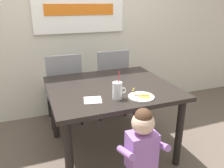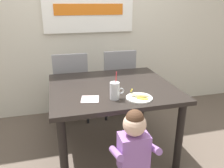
{
  "view_description": "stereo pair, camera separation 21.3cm",
  "coord_description": "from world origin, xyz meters",
  "px_view_note": "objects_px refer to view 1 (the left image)",
  "views": [
    {
      "loc": [
        -0.74,
        -1.98,
        1.54
      ],
      "look_at": [
        -0.03,
        -0.11,
        0.81
      ],
      "focal_mm": 36.16,
      "sensor_mm": 36.0,
      "label": 1
    },
    {
      "loc": [
        -0.53,
        -2.05,
        1.54
      ],
      "look_at": [
        -0.03,
        -0.11,
        0.81
      ],
      "focal_mm": 36.16,
      "sensor_mm": 36.0,
      "label": 2
    }
  ],
  "objects_px": {
    "dining_table": "(111,95)",
    "dining_chair_left": "(64,86)",
    "toddler_standing": "(142,146)",
    "paper_napkin": "(93,100)",
    "peeled_banana": "(142,94)",
    "dining_chair_right": "(110,79)",
    "snack_plate": "(141,97)",
    "milk_cup": "(117,91)"
  },
  "relations": [
    {
      "from": "peeled_banana",
      "to": "paper_napkin",
      "type": "height_order",
      "value": "peeled_banana"
    },
    {
      "from": "peeled_banana",
      "to": "paper_napkin",
      "type": "relative_size",
      "value": 1.11
    },
    {
      "from": "dining_chair_left",
      "to": "snack_plate",
      "type": "relative_size",
      "value": 4.17
    },
    {
      "from": "toddler_standing",
      "to": "paper_napkin",
      "type": "bearing_deg",
      "value": 118.15
    },
    {
      "from": "snack_plate",
      "to": "milk_cup",
      "type": "bearing_deg",
      "value": 166.31
    },
    {
      "from": "toddler_standing",
      "to": "snack_plate",
      "type": "bearing_deg",
      "value": 64.47
    },
    {
      "from": "dining_chair_left",
      "to": "toddler_standing",
      "type": "xyz_separation_m",
      "value": [
        0.33,
        -1.48,
        -0.02
      ]
    },
    {
      "from": "dining_table",
      "to": "dining_chair_right",
      "type": "relative_size",
      "value": 1.27
    },
    {
      "from": "dining_chair_left",
      "to": "milk_cup",
      "type": "height_order",
      "value": "milk_cup"
    },
    {
      "from": "dining_chair_left",
      "to": "peeled_banana",
      "type": "relative_size",
      "value": 5.74
    },
    {
      "from": "dining_table",
      "to": "toddler_standing",
      "type": "height_order",
      "value": "toddler_standing"
    },
    {
      "from": "dining_table",
      "to": "snack_plate",
      "type": "relative_size",
      "value": 5.3
    },
    {
      "from": "snack_plate",
      "to": "toddler_standing",
      "type": "bearing_deg",
      "value": -115.53
    },
    {
      "from": "dining_table",
      "to": "paper_napkin",
      "type": "bearing_deg",
      "value": -133.9
    },
    {
      "from": "milk_cup",
      "to": "dining_chair_right",
      "type": "bearing_deg",
      "value": 72.84
    },
    {
      "from": "dining_table",
      "to": "toddler_standing",
      "type": "xyz_separation_m",
      "value": [
        -0.02,
        -0.73,
        -0.13
      ]
    },
    {
      "from": "toddler_standing",
      "to": "peeled_banana",
      "type": "relative_size",
      "value": 5.01
    },
    {
      "from": "peeled_banana",
      "to": "snack_plate",
      "type": "bearing_deg",
      "value": -173.89
    },
    {
      "from": "dining_chair_right",
      "to": "peeled_banana",
      "type": "xyz_separation_m",
      "value": [
        -0.12,
        -1.13,
        0.24
      ]
    },
    {
      "from": "dining_chair_left",
      "to": "peeled_banana",
      "type": "xyz_separation_m",
      "value": [
        0.51,
        -1.11,
        0.24
      ]
    },
    {
      "from": "dining_table",
      "to": "dining_chair_right",
      "type": "height_order",
      "value": "dining_chair_right"
    },
    {
      "from": "milk_cup",
      "to": "peeled_banana",
      "type": "bearing_deg",
      "value": -13.09
    },
    {
      "from": "milk_cup",
      "to": "peeled_banana",
      "type": "xyz_separation_m",
      "value": [
        0.21,
        -0.05,
        -0.04
      ]
    },
    {
      "from": "dining_chair_left",
      "to": "toddler_standing",
      "type": "relative_size",
      "value": 1.15
    },
    {
      "from": "dining_table",
      "to": "milk_cup",
      "type": "distance_m",
      "value": 0.36
    },
    {
      "from": "dining_table",
      "to": "dining_chair_right",
      "type": "bearing_deg",
      "value": 69.99
    },
    {
      "from": "dining_table",
      "to": "dining_chair_left",
      "type": "relative_size",
      "value": 1.27
    },
    {
      "from": "dining_chair_left",
      "to": "toddler_standing",
      "type": "height_order",
      "value": "dining_chair_left"
    },
    {
      "from": "dining_chair_right",
      "to": "milk_cup",
      "type": "relative_size",
      "value": 3.81
    },
    {
      "from": "toddler_standing",
      "to": "snack_plate",
      "type": "relative_size",
      "value": 3.64
    },
    {
      "from": "dining_chair_right",
      "to": "milk_cup",
      "type": "height_order",
      "value": "milk_cup"
    },
    {
      "from": "dining_table",
      "to": "dining_chair_left",
      "type": "bearing_deg",
      "value": 115.63
    },
    {
      "from": "dining_table",
      "to": "paper_napkin",
      "type": "height_order",
      "value": "paper_napkin"
    },
    {
      "from": "milk_cup",
      "to": "snack_plate",
      "type": "height_order",
      "value": "milk_cup"
    },
    {
      "from": "dining_table",
      "to": "dining_chair_left",
      "type": "distance_m",
      "value": 0.83
    },
    {
      "from": "toddler_standing",
      "to": "paper_napkin",
      "type": "relative_size",
      "value": 5.59
    },
    {
      "from": "snack_plate",
      "to": "dining_table",
      "type": "bearing_deg",
      "value": 112.31
    },
    {
      "from": "dining_chair_right",
      "to": "milk_cup",
      "type": "bearing_deg",
      "value": 72.84
    },
    {
      "from": "paper_napkin",
      "to": "dining_chair_left",
      "type": "bearing_deg",
      "value": 95.08
    },
    {
      "from": "snack_plate",
      "to": "dining_chair_right",
      "type": "bearing_deg",
      "value": 83.58
    },
    {
      "from": "dining_chair_left",
      "to": "dining_chair_right",
      "type": "bearing_deg",
      "value": -178.29
    },
    {
      "from": "toddler_standing",
      "to": "snack_plate",
      "type": "height_order",
      "value": "toddler_standing"
    }
  ]
}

